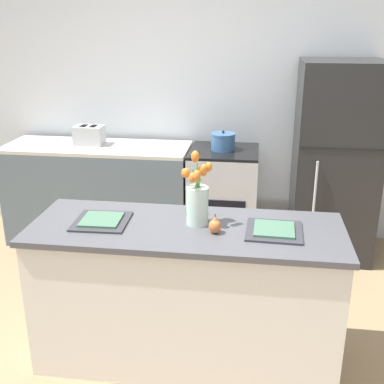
# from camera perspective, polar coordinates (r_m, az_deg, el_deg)

# --- Properties ---
(ground_plane) EXTENTS (10.00, 10.00, 0.00)m
(ground_plane) POSITION_cam_1_polar(r_m,az_deg,el_deg) (3.21, -0.64, -18.68)
(ground_plane) COLOR #997A56
(back_wall) EXTENTS (5.20, 0.08, 2.70)m
(back_wall) POSITION_cam_1_polar(r_m,az_deg,el_deg) (4.55, 3.06, 11.59)
(back_wall) COLOR silver
(back_wall) RESTS_ON ground_plane
(kitchen_island) EXTENTS (1.80, 0.66, 0.88)m
(kitchen_island) POSITION_cam_1_polar(r_m,az_deg,el_deg) (2.95, -0.67, -11.94)
(kitchen_island) COLOR silver
(kitchen_island) RESTS_ON ground_plane
(back_counter) EXTENTS (1.68, 0.60, 0.92)m
(back_counter) POSITION_cam_1_polar(r_m,az_deg,el_deg) (4.59, -10.87, -0.13)
(back_counter) COLOR slate
(back_counter) RESTS_ON ground_plane
(stove_range) EXTENTS (0.60, 0.61, 0.92)m
(stove_range) POSITION_cam_1_polar(r_m,az_deg,el_deg) (4.37, 3.70, -0.84)
(stove_range) COLOR #B2B5B7
(stove_range) RESTS_ON ground_plane
(refrigerator) EXTENTS (0.68, 0.67, 1.69)m
(refrigerator) POSITION_cam_1_polar(r_m,az_deg,el_deg) (4.30, 16.58, 3.41)
(refrigerator) COLOR black
(refrigerator) RESTS_ON ground_plane
(flower_vase) EXTENTS (0.18, 0.16, 0.42)m
(flower_vase) POSITION_cam_1_polar(r_m,az_deg,el_deg) (2.73, 0.62, -0.80)
(flower_vase) COLOR silver
(flower_vase) RESTS_ON kitchen_island
(pear_figurine) EXTENTS (0.07, 0.07, 0.11)m
(pear_figurine) POSITION_cam_1_polar(r_m,az_deg,el_deg) (2.65, 2.74, -3.98)
(pear_figurine) COLOR #C66B33
(pear_figurine) RESTS_ON kitchen_island
(plate_setting_left) EXTENTS (0.32, 0.32, 0.02)m
(plate_setting_left) POSITION_cam_1_polar(r_m,az_deg,el_deg) (2.85, -10.67, -3.36)
(plate_setting_left) COLOR #333338
(plate_setting_left) RESTS_ON kitchen_island
(plate_setting_right) EXTENTS (0.32, 0.32, 0.02)m
(plate_setting_right) POSITION_cam_1_polar(r_m,az_deg,el_deg) (2.71, 9.71, -4.49)
(plate_setting_right) COLOR #333338
(plate_setting_right) RESTS_ON kitchen_island
(toaster) EXTENTS (0.28, 0.18, 0.17)m
(toaster) POSITION_cam_1_polar(r_m,az_deg,el_deg) (4.50, -12.09, 6.60)
(toaster) COLOR #B7BABC
(toaster) RESTS_ON back_counter
(cooking_pot) EXTENTS (0.21, 0.21, 0.17)m
(cooking_pot) POSITION_cam_1_polar(r_m,az_deg,el_deg) (4.22, 3.70, 6.00)
(cooking_pot) COLOR #386093
(cooking_pot) RESTS_ON stove_range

